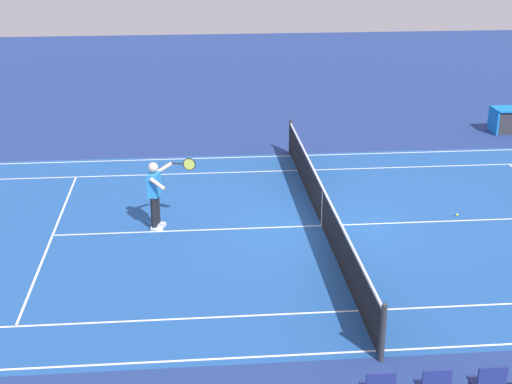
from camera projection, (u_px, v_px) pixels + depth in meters
The scene contains 8 objects.
ground_plane at pixel (322, 226), 18.06m from camera, with size 60.00×60.00×0.00m, color navy.
court_slab at pixel (322, 226), 18.05m from camera, with size 24.20×11.40×0.00m, color #1E4C93.
court_line_markings at pixel (322, 226), 18.05m from camera, with size 23.85×11.05×0.01m.
tennis_net at pixel (323, 207), 17.88m from camera, with size 0.10×11.70×1.08m.
tennis_player_near at pixel (156, 191), 17.62m from camera, with size 1.16×0.75×1.70m.
tennis_ball at pixel (457, 215), 18.61m from camera, with size 0.07×0.07×0.07m, color #CCE01E.
spectator_chair_5 at pixel (488, 384), 11.17m from camera, with size 0.44×0.44×0.88m.
equipment_cart_tarped at pixel (509, 120), 25.51m from camera, with size 1.25×0.84×0.85m.
Camera 1 is at (3.08, 16.39, 7.15)m, focal length 52.45 mm.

